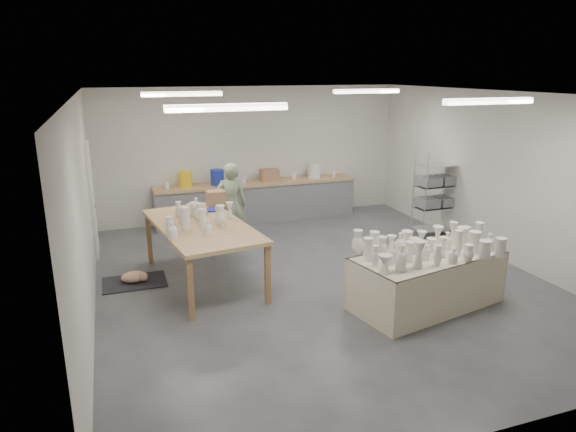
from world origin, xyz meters
name	(u,v)px	position (x,y,z in m)	size (l,w,h in m)	color
room	(313,156)	(-0.11, 0.08, 2.06)	(8.00, 8.02, 3.00)	#424449
back_counter	(257,200)	(-0.01, 3.68, 0.49)	(4.60, 0.60, 1.24)	tan
wire_shelf	(437,192)	(3.20, 1.40, 0.92)	(0.88, 0.48, 1.80)	silver
drying_table	(426,277)	(1.10, -1.40, 0.44)	(2.39, 1.50, 1.15)	olive
work_table	(202,223)	(-1.79, 0.65, 0.97)	(1.66, 2.77, 1.33)	tan
rug	(135,282)	(-2.90, 0.87, 0.01)	(1.00, 0.70, 0.02)	black
cat	(135,277)	(-2.88, 0.86, 0.11)	(0.46, 0.37, 0.18)	white
potter	(231,205)	(-0.97, 2.10, 0.84)	(0.61, 0.40, 1.67)	gray
red_stool	(229,227)	(-0.97, 2.37, 0.31)	(0.43, 0.43, 0.35)	red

